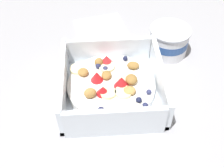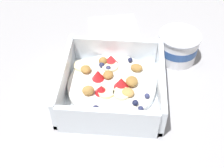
{
  "view_description": "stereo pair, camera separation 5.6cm",
  "coord_description": "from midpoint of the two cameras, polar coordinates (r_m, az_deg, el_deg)",
  "views": [
    {
      "loc": [
        0.39,
        -0.02,
        0.44
      ],
      "look_at": [
        0.0,
        0.0,
        0.03
      ],
      "focal_mm": 46.76,
      "sensor_mm": 36.0,
      "label": 1
    },
    {
      "loc": [
        0.39,
        0.03,
        0.44
      ],
      "look_at": [
        0.0,
        0.0,
        0.03
      ],
      "focal_mm": 46.76,
      "sensor_mm": 36.0,
      "label": 2
    }
  ],
  "objects": [
    {
      "name": "fruit_bowl",
      "position": [
        0.57,
        -2.84,
        -0.68
      ],
      "size": [
        0.2,
        0.2,
        0.07
      ],
      "color": "white",
      "rests_on": "ground"
    },
    {
      "name": "ground_plane",
      "position": [
        0.59,
        -2.89,
        -1.82
      ],
      "size": [
        2.4,
        2.4,
        0.0
      ],
      "primitive_type": "plane",
      "color": "#9E9EA3"
    },
    {
      "name": "folded_napkin",
      "position": [
        0.74,
        -4.21,
        10.5
      ],
      "size": [
        0.14,
        0.14,
        0.01
      ],
      "primitive_type": "cube",
      "rotation": [
        0.0,
        0.0,
        0.22
      ],
      "color": "silver",
      "rests_on": "ground"
    },
    {
      "name": "yogurt_cup",
      "position": [
        0.66,
        8.64,
        8.22
      ],
      "size": [
        0.09,
        0.09,
        0.06
      ],
      "color": "white",
      "rests_on": "ground"
    }
  ]
}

